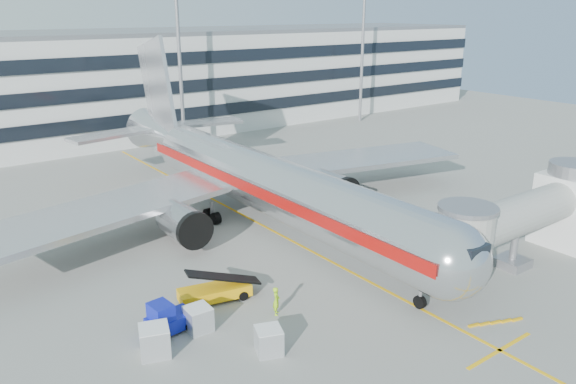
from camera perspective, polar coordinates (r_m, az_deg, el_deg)
ground at (r=43.59m, az=5.17°, el=-7.45°), size 180.00×180.00×0.00m
lead_in_line at (r=50.82m, az=-2.32°, el=-3.56°), size 0.25×70.00×0.01m
stop_bar at (r=35.77m, az=20.71°, el=-14.81°), size 6.00×0.25×0.01m
main_jet at (r=50.79m, az=-3.48°, el=1.46°), size 50.95×48.70×16.06m
jet_bridge at (r=46.47m, az=23.40°, el=-2.12°), size 17.80×4.50×7.00m
terminal at (r=91.67m, az=-19.82°, el=10.20°), size 150.00×24.25×15.60m
light_mast_centre at (r=79.13m, az=-11.07°, el=14.98°), size 2.40×1.20×25.45m
light_mast_east at (r=98.79m, az=7.64°, el=15.70°), size 2.40×1.20×25.45m
belt_loader at (r=38.64m, az=-7.46°, el=-9.94°), size 5.18×2.73×2.42m
baggage_tug at (r=35.54m, az=-12.14°, el=-12.50°), size 2.90×2.01×2.07m
cargo_container_left at (r=33.68m, az=-13.40°, el=-14.50°), size 2.08×2.08×1.75m
cargo_container_right at (r=35.46m, az=-9.10°, el=-12.59°), size 1.50×1.50×1.55m
cargo_container_front at (r=33.05m, az=-1.96°, el=-14.85°), size 1.86×1.86×1.54m
ramp_worker at (r=36.61m, az=-1.19°, el=-11.00°), size 0.79×0.82×1.90m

